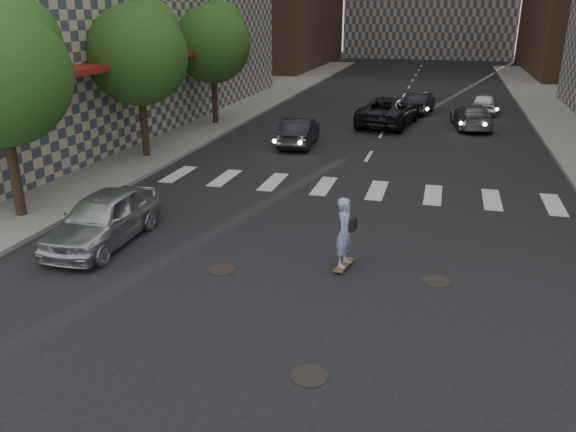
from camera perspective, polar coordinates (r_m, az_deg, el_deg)
name	(u,v)px	position (r m, az deg, el deg)	size (l,w,h in m)	color
ground	(284,302)	(12.88, -0.43, -8.77)	(160.00, 160.00, 0.00)	black
sidewalk_left	(146,117)	(36.03, -14.19, 9.77)	(13.00, 80.00, 0.15)	gray
tree_a	(1,68)	(18.85, -27.12, 13.24)	(4.20, 4.20, 6.60)	#382619
tree_b	(140,50)	(25.35, -14.79, 15.99)	(4.20, 4.20, 6.60)	#382619
tree_c	(214,41)	(32.53, -7.54, 17.26)	(4.20, 4.20, 6.60)	#382619
manhole_a	(310,376)	(10.57, 2.20, -15.91)	(0.70, 0.70, 0.02)	black
manhole_b	(221,270)	(14.48, -6.78, -5.42)	(0.70, 0.70, 0.02)	black
manhole_c	(436,281)	(14.26, 14.80, -6.41)	(0.70, 0.70, 0.02)	black
skateboarder	(345,232)	(14.15, 5.83, -1.64)	(0.54, 0.98, 1.90)	brown
silver_sedan	(103,218)	(16.59, -18.26, -0.22)	(1.74, 4.32, 1.47)	#B3B6BA
traffic_car_a	(299,132)	(27.53, 1.16, 8.56)	(1.43, 4.09, 1.35)	black
traffic_car_b	(472,116)	(33.33, 18.17, 9.60)	(1.85, 4.55, 1.32)	slate
traffic_car_c	(389,111)	(33.00, 10.18, 10.44)	(2.67, 5.78, 1.61)	black
traffic_car_d	(485,103)	(38.44, 19.36, 10.81)	(1.62, 4.03, 1.37)	#B4B7BB
traffic_car_e	(419,103)	(37.44, 13.18, 11.16)	(1.42, 4.07, 1.34)	black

